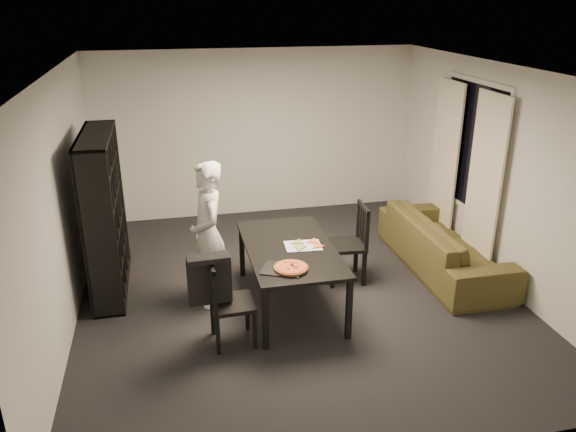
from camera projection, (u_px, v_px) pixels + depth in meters
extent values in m
cube|color=black|center=(296.00, 291.00, 6.77)|extent=(5.00, 5.50, 0.01)
cube|color=white|center=(297.00, 70.00, 5.82)|extent=(5.00, 5.50, 0.01)
cube|color=silver|center=(256.00, 134.00, 8.79)|extent=(5.00, 0.01, 2.60)
cube|color=silver|center=(390.00, 316.00, 3.80)|extent=(5.00, 0.01, 2.60)
cube|color=silver|center=(61.00, 206.00, 5.79)|extent=(0.01, 5.50, 2.60)
cube|color=silver|center=(497.00, 174.00, 6.80)|extent=(0.01, 5.50, 2.60)
cube|color=black|center=(472.00, 146.00, 7.27)|extent=(0.02, 1.40, 1.60)
cube|color=white|center=(472.00, 146.00, 7.27)|extent=(0.03, 1.52, 1.72)
cube|color=beige|center=(484.00, 185.00, 6.91)|extent=(0.03, 0.70, 2.25)
cube|color=beige|center=(444.00, 162.00, 7.85)|extent=(0.03, 0.70, 2.25)
cube|color=black|center=(105.00, 214.00, 6.53)|extent=(0.35, 1.50, 1.90)
cube|color=black|center=(290.00, 248.00, 6.24)|extent=(0.96, 1.73, 0.04)
cube|color=black|center=(266.00, 319.00, 5.54)|extent=(0.06, 0.06, 0.68)
cube|color=black|center=(349.00, 309.00, 5.72)|extent=(0.06, 0.06, 0.68)
cube|color=black|center=(242.00, 251.00, 7.02)|extent=(0.06, 0.06, 0.68)
cube|color=black|center=(309.00, 245.00, 7.20)|extent=(0.06, 0.06, 0.68)
cube|color=black|center=(232.00, 304.00, 5.63)|extent=(0.45, 0.45, 0.04)
cube|color=black|center=(212.00, 284.00, 5.49)|extent=(0.06, 0.43, 0.46)
cube|color=black|center=(211.00, 265.00, 5.41)|extent=(0.05, 0.41, 0.05)
cube|color=black|center=(255.00, 330.00, 5.60)|extent=(0.04, 0.04, 0.42)
cube|color=black|center=(247.00, 312.00, 5.93)|extent=(0.04, 0.04, 0.42)
cube|color=black|center=(218.00, 336.00, 5.50)|extent=(0.04, 0.04, 0.42)
cube|color=black|center=(213.00, 317.00, 5.83)|extent=(0.04, 0.04, 0.42)
cube|color=black|center=(345.00, 245.00, 6.88)|extent=(0.49, 0.49, 0.04)
cube|color=black|center=(363.00, 224.00, 6.81)|extent=(0.08, 0.46, 0.49)
cube|color=black|center=(364.00, 207.00, 6.73)|extent=(0.06, 0.44, 0.05)
cube|color=black|center=(326.00, 257.00, 7.13)|extent=(0.04, 0.04, 0.45)
cube|color=black|center=(333.00, 271.00, 6.77)|extent=(0.04, 0.04, 0.45)
cube|color=black|center=(356.00, 255.00, 7.18)|extent=(0.04, 0.04, 0.45)
cube|color=black|center=(364.00, 269.00, 6.82)|extent=(0.04, 0.04, 0.45)
cube|color=black|center=(210.00, 282.00, 5.48)|extent=(0.43, 0.10, 0.46)
cube|color=black|center=(208.00, 258.00, 5.38)|extent=(0.42, 0.20, 0.05)
imported|color=silver|center=(208.00, 235.00, 6.24)|extent=(0.48, 0.66, 1.68)
cube|color=black|center=(282.00, 269.00, 5.71)|extent=(0.50, 0.46, 0.01)
cylinder|color=brown|center=(291.00, 268.00, 5.70)|extent=(0.35, 0.35, 0.02)
cylinder|color=orange|center=(291.00, 266.00, 5.69)|extent=(0.31, 0.31, 0.01)
cube|color=white|center=(303.00, 246.00, 6.25)|extent=(0.42, 0.33, 0.01)
imported|color=#3B3C18|center=(444.00, 244.00, 7.23)|extent=(0.90, 2.29, 0.67)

